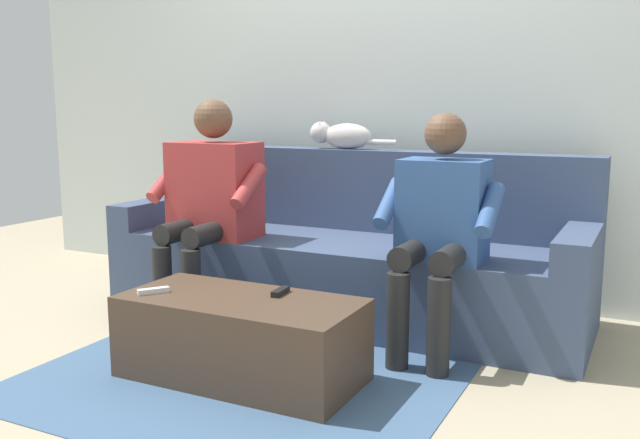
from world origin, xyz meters
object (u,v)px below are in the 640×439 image
(remote_white, at_px, (153,291))
(remote_black, at_px, (280,292))
(person_left_seated, at_px, (439,220))
(cat_on_backrest, at_px, (341,135))
(couch, at_px, (347,258))
(person_right_seated, at_px, (210,195))
(coffee_table, at_px, (241,338))

(remote_white, relative_size, remote_black, 1.08)
(person_left_seated, distance_m, remote_black, 0.78)
(person_left_seated, relative_size, remote_black, 9.06)
(cat_on_backrest, bearing_deg, remote_black, 103.09)
(cat_on_backrest, relative_size, remote_white, 4.05)
(couch, height_order, person_right_seated, person_right_seated)
(person_right_seated, relative_size, remote_white, 8.85)
(couch, distance_m, person_left_seated, 0.81)
(coffee_table, bearing_deg, cat_on_backrest, -83.18)
(cat_on_backrest, distance_m, remote_black, 1.36)
(coffee_table, relative_size, cat_on_backrest, 1.88)
(remote_white, bearing_deg, coffee_table, -37.39)
(cat_on_backrest, bearing_deg, couch, 121.58)
(person_left_seated, distance_m, person_right_seated, 1.26)
(person_left_seated, bearing_deg, cat_on_backrest, -39.67)
(couch, bearing_deg, remote_white, 72.50)
(person_right_seated, height_order, remote_white, person_right_seated)
(person_left_seated, xyz_separation_m, cat_on_backrest, (0.79, -0.65, 0.34))
(couch, distance_m, cat_on_backrest, 0.72)
(couch, relative_size, cat_on_backrest, 4.83)
(couch, bearing_deg, cat_on_backrest, -58.42)
(coffee_table, distance_m, person_left_seated, 1.01)
(coffee_table, bearing_deg, person_right_seated, -47.22)
(remote_white, distance_m, remote_black, 0.53)
(remote_white, bearing_deg, cat_on_backrest, 28.33)
(couch, height_order, person_left_seated, person_left_seated)
(cat_on_backrest, xyz_separation_m, remote_white, (0.21, 1.41, -0.60))
(remote_black, bearing_deg, person_left_seated, 131.41)
(coffee_table, xyz_separation_m, remote_white, (0.36, 0.10, 0.18))
(coffee_table, xyz_separation_m, person_right_seated, (0.63, -0.68, 0.48))
(person_right_seated, bearing_deg, cat_on_backrest, -127.07)
(coffee_table, xyz_separation_m, remote_black, (-0.12, -0.12, 0.18))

